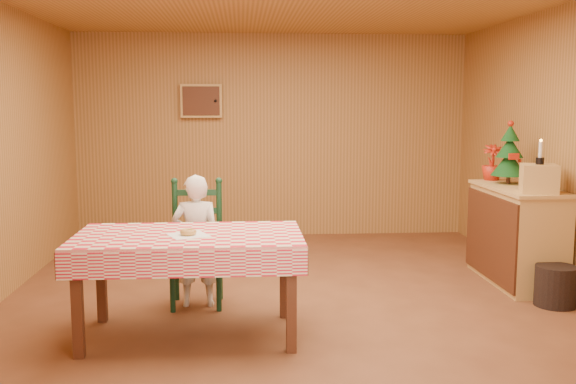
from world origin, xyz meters
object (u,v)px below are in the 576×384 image
(seated_child, at_px, (196,241))
(christmas_tree, at_px, (509,155))
(crate, at_px, (539,178))
(ladder_chair, at_px, (197,246))
(shelf_unit, at_px, (516,235))
(dining_table, at_px, (189,245))
(storage_bin, at_px, (556,286))

(seated_child, height_order, christmas_tree, christmas_tree)
(crate, xyz_separation_m, christmas_tree, (-0.00, 0.65, 0.16))
(ladder_chair, relative_size, shelf_unit, 0.87)
(dining_table, height_order, christmas_tree, christmas_tree)
(seated_child, height_order, crate, crate)
(dining_table, relative_size, christmas_tree, 2.67)
(ladder_chair, xyz_separation_m, crate, (3.01, 0.05, 0.55))
(storage_bin, bearing_deg, seated_child, 175.66)
(seated_child, distance_m, crate, 3.05)
(ladder_chair, bearing_deg, dining_table, -90.00)
(christmas_tree, distance_m, storage_bin, 1.43)
(shelf_unit, bearing_deg, ladder_chair, -171.49)
(christmas_tree, height_order, storage_bin, christmas_tree)
(shelf_unit, distance_m, christmas_tree, 0.79)
(ladder_chair, relative_size, christmas_tree, 1.74)
(christmas_tree, relative_size, storage_bin, 1.79)
(storage_bin, bearing_deg, christmas_tree, 91.96)
(crate, bearing_deg, dining_table, -164.47)
(seated_child, bearing_deg, christmas_tree, -165.90)
(dining_table, bearing_deg, crate, 15.53)
(dining_table, distance_m, shelf_unit, 3.25)
(crate, bearing_deg, storage_bin, -84.29)
(ladder_chair, distance_m, seated_child, 0.08)
(christmas_tree, bearing_deg, ladder_chair, -166.93)
(ladder_chair, relative_size, seated_child, 0.96)
(ladder_chair, height_order, seated_child, seated_child)
(dining_table, relative_size, crate, 5.52)
(dining_table, distance_m, christmas_tree, 3.40)
(storage_bin, bearing_deg, dining_table, -170.69)
(ladder_chair, height_order, storage_bin, ladder_chair)
(ladder_chair, xyz_separation_m, storage_bin, (3.04, -0.29, -0.33))
(dining_table, height_order, seated_child, seated_child)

